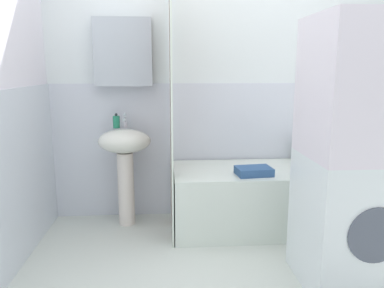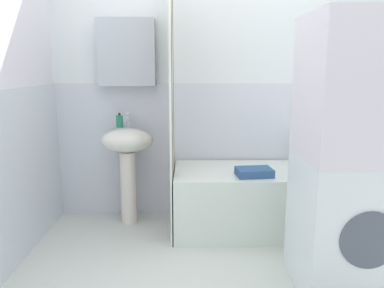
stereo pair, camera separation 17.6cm
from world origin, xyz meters
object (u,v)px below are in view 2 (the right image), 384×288
(bathtub, at_px, (259,200))
(shampoo_bottle, at_px, (309,152))
(towel_folded, at_px, (254,172))
(lotion_bottle, at_px, (323,152))
(washer_dryer_stack, at_px, (352,159))
(sink, at_px, (127,154))
(conditioner_bottle, at_px, (300,151))
(soap_dispenser, at_px, (120,121))

(bathtub, xyz_separation_m, shampoo_bottle, (0.48, 0.29, 0.34))
(shampoo_bottle, height_order, towel_folded, shampoo_bottle)
(lotion_bottle, xyz_separation_m, washer_dryer_stack, (-0.25, -1.15, 0.22))
(sink, height_order, conditioner_bottle, sink)
(conditioner_bottle, relative_size, washer_dryer_stack, 0.13)
(washer_dryer_stack, bearing_deg, conditioner_bottle, 87.96)
(conditioner_bottle, xyz_separation_m, washer_dryer_stack, (-0.04, -1.14, 0.20))
(sink, bearing_deg, lotion_bottle, 4.24)
(lotion_bottle, bearing_deg, bathtub, -155.19)
(bathtub, relative_size, lotion_bottle, 7.65)
(sink, xyz_separation_m, soap_dispenser, (-0.07, 0.08, 0.28))
(soap_dispenser, distance_m, towel_folded, 1.22)
(shampoo_bottle, bearing_deg, bathtub, -148.95)
(soap_dispenser, relative_size, lotion_bottle, 0.69)
(sink, relative_size, towel_folded, 3.07)
(bathtub, relative_size, washer_dryer_stack, 0.86)
(soap_dispenser, xyz_separation_m, lotion_bottle, (1.78, 0.05, -0.29))
(lotion_bottle, xyz_separation_m, towel_folded, (-0.69, -0.45, -0.06))
(bathtub, xyz_separation_m, washer_dryer_stack, (0.36, -0.88, 0.56))
(soap_dispenser, distance_m, washer_dryer_stack, 1.89)
(shampoo_bottle, bearing_deg, washer_dryer_stack, -96.28)
(shampoo_bottle, relative_size, towel_folded, 0.66)
(shampoo_bottle, bearing_deg, sink, -175.02)
(conditioner_bottle, distance_m, washer_dryer_stack, 1.16)
(bathtub, bearing_deg, shampoo_bottle, 31.05)
(sink, distance_m, bathtub, 1.18)
(shampoo_bottle, relative_size, conditioner_bottle, 0.84)
(sink, distance_m, lotion_bottle, 1.72)
(sink, distance_m, soap_dispenser, 0.29)
(lotion_bottle, bearing_deg, sink, -175.76)
(conditioner_bottle, bearing_deg, soap_dispenser, -178.74)
(sink, bearing_deg, towel_folded, -17.69)
(sink, xyz_separation_m, bathtub, (1.11, -0.15, -0.35))
(bathtub, bearing_deg, washer_dryer_stack, -67.91)
(lotion_bottle, relative_size, washer_dryer_stack, 0.11)
(lotion_bottle, height_order, shampoo_bottle, lotion_bottle)
(lotion_bottle, height_order, conditioner_bottle, conditioner_bottle)
(bathtub, bearing_deg, soap_dispenser, 169.09)
(soap_dispenser, xyz_separation_m, washer_dryer_stack, (1.54, -1.10, -0.07))
(soap_dispenser, distance_m, conditioner_bottle, 1.60)
(bathtub, relative_size, towel_folded, 5.19)
(sink, xyz_separation_m, towel_folded, (1.03, -0.33, -0.07))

